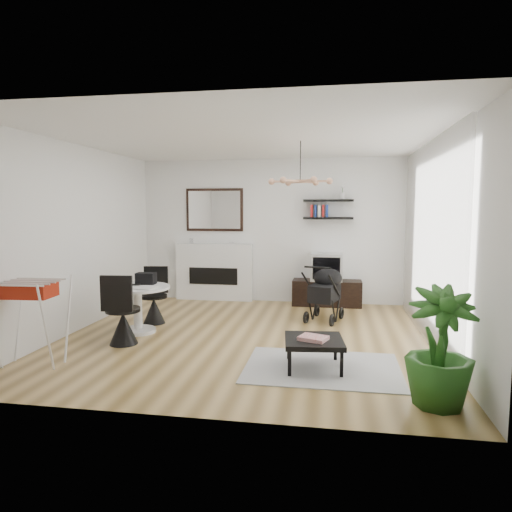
% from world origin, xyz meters
% --- Properties ---
extents(floor, '(5.00, 5.00, 0.00)m').
position_xyz_m(floor, '(0.00, 0.00, 0.00)').
color(floor, brown).
rests_on(floor, ground).
extents(ceiling, '(5.00, 5.00, 0.00)m').
position_xyz_m(ceiling, '(0.00, 0.00, 2.70)').
color(ceiling, white).
rests_on(ceiling, wall_back).
extents(wall_back, '(5.00, 0.00, 5.00)m').
position_xyz_m(wall_back, '(0.00, 2.50, 1.35)').
color(wall_back, white).
rests_on(wall_back, floor).
extents(wall_left, '(0.00, 5.00, 5.00)m').
position_xyz_m(wall_left, '(-2.50, 0.00, 1.35)').
color(wall_left, white).
rests_on(wall_left, floor).
extents(wall_right, '(0.00, 5.00, 5.00)m').
position_xyz_m(wall_right, '(2.50, 0.00, 1.35)').
color(wall_right, white).
rests_on(wall_right, floor).
extents(sheer_curtain, '(0.04, 3.60, 2.60)m').
position_xyz_m(sheer_curtain, '(2.40, 0.20, 1.35)').
color(sheer_curtain, white).
rests_on(sheer_curtain, wall_right).
extents(fireplace, '(1.50, 0.17, 2.16)m').
position_xyz_m(fireplace, '(-1.10, 2.42, 0.69)').
color(fireplace, white).
rests_on(fireplace, floor).
extents(shelf_lower, '(0.90, 0.25, 0.04)m').
position_xyz_m(shelf_lower, '(1.07, 2.37, 1.60)').
color(shelf_lower, black).
rests_on(shelf_lower, wall_back).
extents(shelf_upper, '(0.90, 0.25, 0.04)m').
position_xyz_m(shelf_upper, '(1.07, 2.37, 1.92)').
color(shelf_upper, black).
rests_on(shelf_upper, wall_back).
extents(pendant_lamp, '(0.90, 0.90, 0.10)m').
position_xyz_m(pendant_lamp, '(0.70, 0.30, 2.15)').
color(pendant_lamp, tan).
rests_on(pendant_lamp, ceiling).
extents(tv_console, '(1.25, 0.44, 0.47)m').
position_xyz_m(tv_console, '(1.07, 2.27, 0.23)').
color(tv_console, black).
rests_on(tv_console, floor).
extents(crt_tv, '(0.57, 0.50, 0.50)m').
position_xyz_m(crt_tv, '(1.05, 2.27, 0.72)').
color(crt_tv, silver).
rests_on(crt_tv, tv_console).
extents(dining_table, '(0.92, 0.92, 0.67)m').
position_xyz_m(dining_table, '(-1.58, -0.03, 0.44)').
color(dining_table, white).
rests_on(dining_table, floor).
extents(laptop, '(0.36, 0.29, 0.02)m').
position_xyz_m(laptop, '(-1.69, -0.08, 0.68)').
color(laptop, black).
rests_on(laptop, dining_table).
extents(black_bag, '(0.28, 0.17, 0.17)m').
position_xyz_m(black_bag, '(-1.54, 0.18, 0.75)').
color(black_bag, black).
rests_on(black_bag, dining_table).
extents(newspaper, '(0.41, 0.36, 0.01)m').
position_xyz_m(newspaper, '(-1.45, -0.14, 0.68)').
color(newspaper, silver).
rests_on(newspaper, dining_table).
extents(drinking_glass, '(0.06, 0.06, 0.10)m').
position_xyz_m(drinking_glass, '(-1.86, 0.11, 0.72)').
color(drinking_glass, white).
rests_on(drinking_glass, dining_table).
extents(chair_far, '(0.43, 0.44, 0.87)m').
position_xyz_m(chair_far, '(-1.56, 0.52, 0.27)').
color(chair_far, black).
rests_on(chair_far, floor).
extents(chair_near, '(0.45, 0.47, 0.94)m').
position_xyz_m(chair_near, '(-1.53, -0.62, 0.30)').
color(chair_near, black).
rests_on(chair_near, floor).
extents(drying_rack, '(0.70, 0.66, 0.98)m').
position_xyz_m(drying_rack, '(-2.18, -1.54, 0.52)').
color(drying_rack, white).
rests_on(drying_rack, floor).
extents(stroller, '(0.65, 0.83, 0.92)m').
position_xyz_m(stroller, '(1.06, 1.15, 0.40)').
color(stroller, black).
rests_on(stroller, floor).
extents(rug, '(1.71, 1.24, 0.01)m').
position_xyz_m(rug, '(1.07, -1.09, 0.01)').
color(rug, '#989898').
rests_on(rug, floor).
extents(coffee_table, '(0.70, 0.70, 0.33)m').
position_xyz_m(coffee_table, '(0.97, -1.11, 0.30)').
color(coffee_table, black).
rests_on(coffee_table, rug).
extents(magazines, '(0.35, 0.32, 0.04)m').
position_xyz_m(magazines, '(0.97, -1.16, 0.36)').
color(magazines, '#B52D2E').
rests_on(magazines, coffee_table).
extents(potted_plant, '(0.66, 0.66, 1.09)m').
position_xyz_m(potted_plant, '(2.12, -1.89, 0.54)').
color(potted_plant, '#215418').
rests_on(potted_plant, floor).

